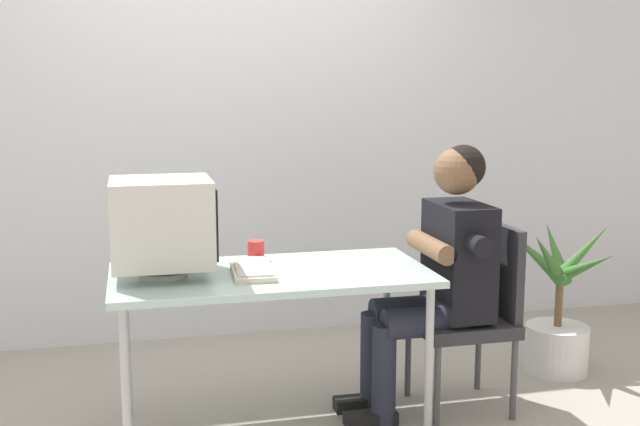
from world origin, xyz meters
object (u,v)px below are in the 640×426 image
(desk, at_px, (271,284))
(crt_monitor, at_px, (163,223))
(potted_plant, at_px, (558,319))
(person_seated, at_px, (440,267))
(keyboard, at_px, (252,269))
(desk_mug, at_px, (256,250))
(office_chair, at_px, (474,308))

(desk, distance_m, crt_monitor, 0.54)
(potted_plant, bearing_deg, person_seated, -159.13)
(keyboard, bearing_deg, desk_mug, 76.86)
(potted_plant, bearing_deg, crt_monitor, -172.26)
(desk, distance_m, desk_mug, 0.25)
(desk, height_order, keyboard, keyboard)
(office_chair, relative_size, person_seated, 0.70)
(crt_monitor, relative_size, person_seated, 0.34)
(potted_plant, distance_m, desk_mug, 1.70)
(office_chair, xyz_separation_m, person_seated, (-0.18, -0.00, 0.21))
(person_seated, bearing_deg, office_chair, 0.00)
(potted_plant, height_order, desk_mug, potted_plant)
(keyboard, xyz_separation_m, office_chair, (1.05, -0.00, -0.25))
(keyboard, height_order, person_seated, person_seated)
(desk, height_order, potted_plant, potted_plant)
(person_seated, bearing_deg, desk_mug, 164.16)
(office_chair, distance_m, person_seated, 0.28)
(office_chair, bearing_deg, person_seated, -180.00)
(keyboard, relative_size, desk_mug, 4.47)
(desk, distance_m, person_seated, 0.79)
(person_seated, bearing_deg, desk, 179.99)
(crt_monitor, bearing_deg, keyboard, -4.63)
(crt_monitor, bearing_deg, desk_mug, 25.37)
(crt_monitor, xyz_separation_m, keyboard, (0.37, -0.03, -0.22))
(person_seated, height_order, desk_mug, person_seated)
(person_seated, xyz_separation_m, desk_mug, (-0.82, 0.23, 0.07))
(crt_monitor, xyz_separation_m, office_chair, (1.42, -0.03, -0.46))
(crt_monitor, xyz_separation_m, desk_mug, (0.43, 0.20, -0.19))
(office_chair, bearing_deg, desk_mug, 166.91)
(crt_monitor, distance_m, office_chair, 1.50)
(desk, bearing_deg, person_seated, -0.01)
(desk_mug, bearing_deg, office_chair, -13.09)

